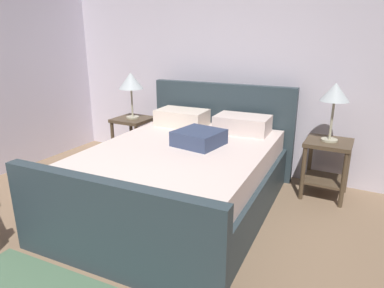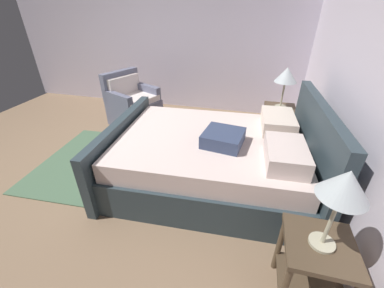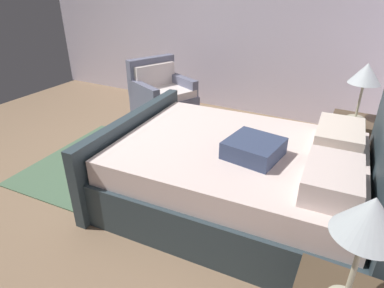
% 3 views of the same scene
% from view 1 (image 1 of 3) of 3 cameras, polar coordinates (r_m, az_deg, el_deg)
% --- Properties ---
extents(wall_back, '(5.06, 0.12, 2.53)m').
position_cam_1_polar(wall_back, '(4.20, 9.06, 12.64)').
color(wall_back, silver).
rests_on(wall_back, ground).
extents(bed, '(1.83, 2.36, 1.08)m').
position_cam_1_polar(bed, '(3.31, -1.47, -4.95)').
color(bed, '#2E3C43').
rests_on(bed, ground).
extents(nightstand_right, '(0.44, 0.44, 0.60)m').
position_cam_1_polar(nightstand_right, '(3.77, 21.44, -2.38)').
color(nightstand_right, '#4E3E2B').
rests_on(nightstand_right, ground).
extents(table_lamp_right, '(0.27, 0.27, 0.58)m').
position_cam_1_polar(table_lamp_right, '(3.61, 22.62, 7.62)').
color(table_lamp_right, '#B7B293').
rests_on(table_lamp_right, nightstand_right).
extents(nightstand_left, '(0.44, 0.44, 0.60)m').
position_cam_1_polar(nightstand_left, '(4.52, -9.66, 1.84)').
color(nightstand_left, '#4E3E2B').
rests_on(nightstand_left, ground).
extents(table_lamp_left, '(0.30, 0.30, 0.57)m').
position_cam_1_polar(table_lamp_left, '(4.39, -10.10, 10.09)').
color(table_lamp_left, '#B7B293').
rests_on(table_lamp_left, nightstand_left).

